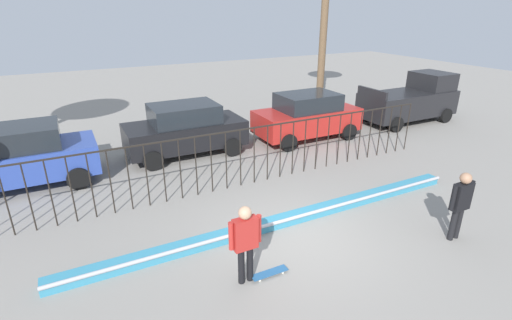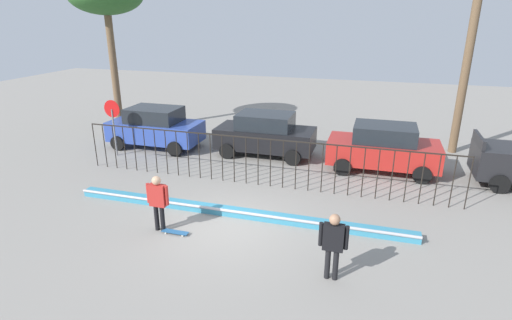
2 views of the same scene
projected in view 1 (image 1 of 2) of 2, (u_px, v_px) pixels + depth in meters
name	position (u px, v px, depth m)	size (l,w,h in m)	color
ground_plane	(299.00, 239.00, 9.12)	(60.00, 60.00, 0.00)	gray
bowl_coping_ledge	(283.00, 220.00, 9.68)	(11.00, 0.40, 0.27)	teal
perimeter_fence	(240.00, 152.00, 11.41)	(14.04, 0.04, 1.82)	black
skateboarder	(245.00, 238.00, 7.34)	(0.69, 0.26, 1.71)	black
skateboard	(270.00, 273.00, 7.86)	(0.80, 0.20, 0.07)	#26598C
camera_operator	(461.00, 200.00, 8.75)	(0.69, 0.26, 1.71)	black
parked_car_blue	(20.00, 157.00, 11.43)	(4.30, 2.12, 1.90)	#2D479E
parked_car_black	(185.00, 129.00, 13.96)	(4.30, 2.12, 1.90)	black
parked_car_red	(307.00, 116.00, 15.65)	(4.30, 2.12, 1.90)	#B2231E
pickup_truck	(411.00, 100.00, 18.00)	(4.70, 2.12, 2.24)	black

